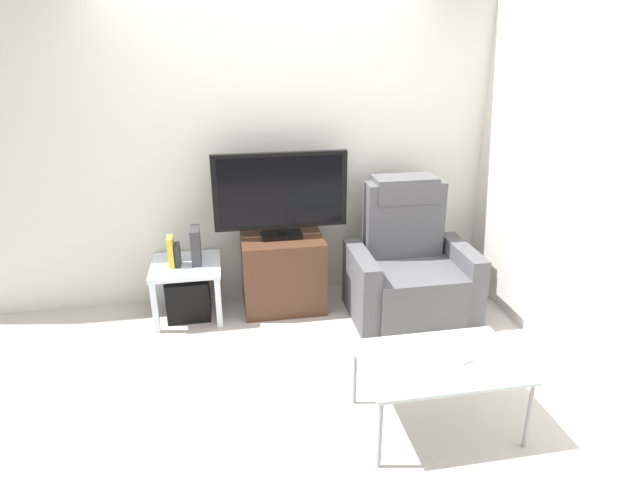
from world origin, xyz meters
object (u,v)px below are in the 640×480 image
object	(u,v)px
subwoofer_box	(189,296)
coffee_table	(440,364)
game_console	(196,245)
television	(281,193)
tv_stand	(283,272)
book_leftmost	(171,251)
book_middle	(178,255)
cell_phone	(459,356)
side_table	(186,272)
recliner_armchair	(409,268)

from	to	relation	value
subwoofer_box	coffee_table	distance (m)	2.20
game_console	coffee_table	world-z (taller)	game_console
television	tv_stand	bearing A→B (deg)	-90.00
book_leftmost	book_middle	xyz separation A→B (m)	(0.05, 0.00, -0.03)
book_middle	coffee_table	xyz separation A→B (m)	(1.52, -1.60, -0.13)
tv_stand	book_leftmost	xyz separation A→B (m)	(-0.87, -0.03, 0.26)
tv_stand	cell_phone	xyz separation A→B (m)	(0.81, -1.62, 0.13)
side_table	coffee_table	distance (m)	2.18
recliner_armchair	side_table	distance (m)	1.79
recliner_armchair	tv_stand	bearing A→B (deg)	162.89
book_leftmost	coffee_table	distance (m)	2.24
recliner_armchair	book_leftmost	xyz separation A→B (m)	(-1.87, 0.22, 0.20)
cell_phone	tv_stand	bearing A→B (deg)	99.15
television	recliner_armchair	world-z (taller)	television
recliner_armchair	book_middle	xyz separation A→B (m)	(-1.82, 0.22, 0.17)
book_middle	game_console	bearing A→B (deg)	11.89
subwoofer_box	book_middle	world-z (taller)	book_middle
tv_stand	coffee_table	distance (m)	1.77
tv_stand	cell_phone	size ratio (longest dim) A/B	4.38
game_console	coffee_table	distance (m)	2.14
book_middle	game_console	distance (m)	0.16
side_table	television	bearing A→B (deg)	2.06
tv_stand	television	xyz separation A→B (m)	(-0.00, 0.02, 0.67)
recliner_armchair	side_table	size ratio (longest dim) A/B	2.00
tv_stand	book_middle	distance (m)	0.86
book_leftmost	book_middle	world-z (taller)	book_leftmost
television	book_middle	size ratio (longest dim) A/B	5.94
game_console	coffee_table	size ratio (longest dim) A/B	0.32
recliner_armchair	coffee_table	world-z (taller)	recliner_armchair
recliner_armchair	subwoofer_box	world-z (taller)	recliner_armchair
book_middle	book_leftmost	bearing A→B (deg)	180.00
television	side_table	bearing A→B (deg)	-177.94
subwoofer_box	recliner_armchair	bearing A→B (deg)	-7.80
tv_stand	recliner_armchair	bearing A→B (deg)	-14.12
coffee_table	book_middle	bearing A→B (deg)	133.52
coffee_table	television	bearing A→B (deg)	112.87
recliner_armchair	cell_phone	size ratio (longest dim) A/B	7.20
book_middle	cell_phone	distance (m)	2.28
subwoofer_box	cell_phone	bearing A→B (deg)	-45.41
book_leftmost	book_middle	size ratio (longest dim) A/B	1.35
recliner_armchair	subwoofer_box	xyz separation A→B (m)	(-1.77, 0.24, -0.21)
subwoofer_box	coffee_table	xyz separation A→B (m)	(1.47, -1.62, 0.24)
side_table	coffee_table	size ratio (longest dim) A/B	0.60
recliner_armchair	cell_phone	distance (m)	1.38
tv_stand	subwoofer_box	distance (m)	0.78
television	subwoofer_box	bearing A→B (deg)	-177.94
recliner_armchair	cell_phone	world-z (taller)	recliner_armchair
television	recliner_armchair	xyz separation A→B (m)	(1.00, -0.27, -0.61)
tv_stand	subwoofer_box	size ratio (longest dim) A/B	1.97
tv_stand	recliner_armchair	size ratio (longest dim) A/B	0.61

